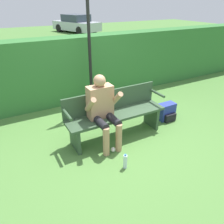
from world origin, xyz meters
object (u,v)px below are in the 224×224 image
Objects in this scene: person_seated at (103,108)px; signpost at (89,37)px; park_bench at (115,113)px; backpack at (167,112)px; water_bottle at (125,161)px; parked_car at (76,24)px.

signpost reaches higher than person_seated.
park_bench is 1.83m from signpost.
signpost is (-1.13, 1.42, 1.44)m from backpack.
water_bottle is 0.09× the size of signpost.
water_bottle is at bearing -91.07° from person_seated.
person_seated is 3.41× the size of backpack.
signpost is (0.47, 2.30, 1.50)m from water_bottle.
parked_car is at bearing 71.01° from signpost.
backpack reaches higher than water_bottle.
person_seated is 0.43× the size of signpost.
park_bench is 0.44× the size of parked_car.
backpack is (1.59, 0.11, -0.53)m from person_seated.
water_bottle is (-1.60, -0.88, -0.05)m from backpack.
person_seated is 1.84m from signpost.
person_seated reaches higher than water_bottle.
park_bench is 14.86m from parked_car.
backpack is at bearing -51.66° from signpost.
park_bench is 7.39× the size of water_bottle.
parked_car is at bearing 72.10° from water_bottle.
signpost reaches higher than parked_car.
water_bottle is at bearing -101.64° from signpost.
parked_car is (4.38, 12.74, -1.01)m from signpost.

